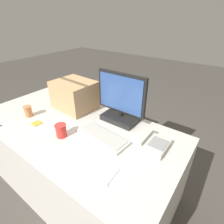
# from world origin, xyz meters

# --- Properties ---
(ground_plane) EXTENTS (12.00, 12.00, 0.00)m
(ground_plane) POSITION_xyz_m (0.00, 0.00, 0.00)
(ground_plane) COLOR #47423D
(office_desk) EXTENTS (1.80, 0.90, 0.74)m
(office_desk) POSITION_xyz_m (0.00, 0.00, 0.37)
(office_desk) COLOR beige
(office_desk) RESTS_ON ground_plane
(monitor) EXTENTS (0.44, 0.21, 0.42)m
(monitor) POSITION_xyz_m (0.27, 0.31, 0.90)
(monitor) COLOR black
(monitor) RESTS_ON office_desk
(keyboard) EXTENTS (0.44, 0.20, 0.03)m
(keyboard) POSITION_xyz_m (0.30, 0.02, 0.75)
(keyboard) COLOR beige
(keyboard) RESTS_ON office_desk
(desk_phone) EXTENTS (0.19, 0.20, 0.08)m
(desk_phone) POSITION_xyz_m (0.65, 0.15, 0.76)
(desk_phone) COLOR beige
(desk_phone) RESTS_ON office_desk
(paper_cup_left) EXTENTS (0.07, 0.07, 0.10)m
(paper_cup_left) POSITION_xyz_m (-0.43, -0.13, 0.79)
(paper_cup_left) COLOR #BC7547
(paper_cup_left) RESTS_ON office_desk
(paper_cup_right) EXTENTS (0.08, 0.08, 0.10)m
(paper_cup_right) POSITION_xyz_m (0.05, -0.15, 0.79)
(paper_cup_right) COLOR red
(paper_cup_right) RESTS_ON office_desk
(spoon) EXTENTS (0.03, 0.17, 0.00)m
(spoon) POSITION_xyz_m (0.59, -0.26, 0.74)
(spoon) COLOR silver
(spoon) RESTS_ON office_desk
(cardboard_box) EXTENTS (0.39, 0.33, 0.27)m
(cardboard_box) POSITION_xyz_m (-0.21, 0.24, 0.87)
(cardboard_box) COLOR tan
(cardboard_box) RESTS_ON office_desk
(sticky_note_pad) EXTENTS (0.07, 0.07, 0.01)m
(sticky_note_pad) POSITION_xyz_m (-0.26, -0.16, 0.74)
(sticky_note_pad) COLOR gold
(sticky_note_pad) RESTS_ON office_desk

